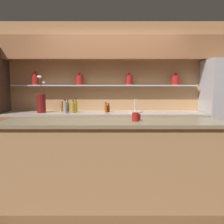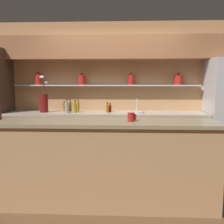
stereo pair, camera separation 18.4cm
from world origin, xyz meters
name	(u,v)px [view 1 (the left image)]	position (x,y,z in m)	size (l,w,h in m)	color
ground_plane	(111,190)	(0.00, 0.00, 0.00)	(12.00, 12.00, 0.00)	brown
back_wall_unit	(111,78)	(0.00, 1.53, 1.55)	(5.20, 0.44, 2.60)	tan
back_counter_unit	(104,137)	(-0.14, 1.24, 0.46)	(3.59, 0.62, 0.92)	#99603D
island_counter	(111,163)	(0.00, -0.40, 0.51)	(2.57, 0.61, 1.02)	tan
flower_vase	(41,102)	(-1.28, 1.20, 1.11)	(0.16, 0.16, 0.67)	maroon
sink_fixture	(135,111)	(0.43, 1.25, 0.95)	(0.26, 0.26, 0.25)	#B7B7BC
bottle_spirit_0	(64,108)	(-0.83, 1.10, 1.02)	(0.07, 0.07, 0.25)	gray
bottle_sauce_1	(105,108)	(-0.11, 1.24, 1.00)	(0.05, 0.05, 0.18)	#9E4C0A
bottle_oil_2	(75,106)	(-0.67, 1.33, 1.02)	(0.06, 0.06, 0.25)	olive
bottle_oil_3	(73,108)	(-0.69, 1.18, 1.01)	(0.06, 0.06, 0.23)	olive
bottle_sauce_4	(64,108)	(-0.87, 1.31, 1.00)	(0.05, 0.05, 0.18)	maroon
bottle_oil_5	(67,107)	(-0.83, 1.40, 1.01)	(0.06, 0.06, 0.22)	brown
bottle_sauce_6	(108,108)	(-0.07, 1.31, 0.99)	(0.05, 0.05, 0.16)	maroon
bottle_sauce_7	(61,107)	(-0.94, 1.38, 1.00)	(0.05, 0.05, 0.19)	#9E4C0A
coffee_mug	(135,117)	(0.27, -0.43, 1.07)	(0.10, 0.08, 0.10)	maroon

